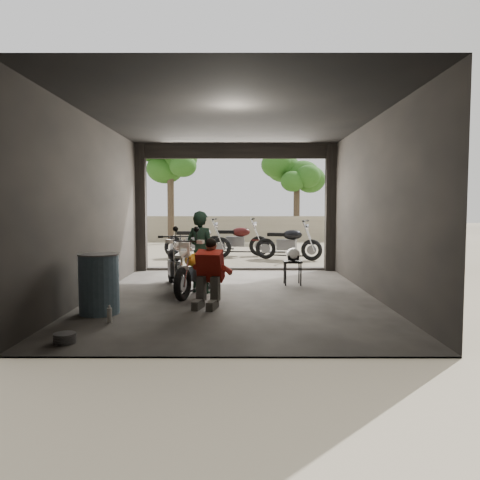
{
  "coord_description": "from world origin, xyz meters",
  "views": [
    {
      "loc": [
        0.13,
        -8.41,
        1.62
      ],
      "look_at": [
        0.11,
        0.6,
        0.99
      ],
      "focal_mm": 35.0,
      "sensor_mm": 36.0,
      "label": 1
    }
  ],
  "objects_px": {
    "outside_bike_c": "(288,240)",
    "oil_drum": "(99,285)",
    "mechanic": "(208,275)",
    "main_bike": "(196,266)",
    "outside_bike_a": "(198,238)",
    "stool": "(293,264)",
    "helmet": "(293,254)",
    "rider": "(201,252)",
    "sign_post": "(354,208)",
    "outside_bike_b": "(237,237)",
    "left_bike": "(175,261)"
  },
  "relations": [
    {
      "from": "mechanic",
      "to": "sign_post",
      "type": "xyz_separation_m",
      "value": [
        3.51,
        4.97,
        1.05
      ]
    },
    {
      "from": "outside_bike_c",
      "to": "mechanic",
      "type": "xyz_separation_m",
      "value": [
        -1.98,
        -6.89,
        -0.08
      ]
    },
    {
      "from": "outside_bike_a",
      "to": "outside_bike_b",
      "type": "relative_size",
      "value": 1.0
    },
    {
      "from": "stool",
      "to": "outside_bike_a",
      "type": "bearing_deg",
      "value": 114.97
    },
    {
      "from": "main_bike",
      "to": "left_bike",
      "type": "distance_m",
      "value": 0.88
    },
    {
      "from": "rider",
      "to": "sign_post",
      "type": "distance_m",
      "value": 5.33
    },
    {
      "from": "rider",
      "to": "stool",
      "type": "relative_size",
      "value": 3.01
    },
    {
      "from": "outside_bike_c",
      "to": "rider",
      "type": "relative_size",
      "value": 1.17
    },
    {
      "from": "outside_bike_c",
      "to": "mechanic",
      "type": "bearing_deg",
      "value": -177.23
    },
    {
      "from": "stool",
      "to": "sign_post",
      "type": "height_order",
      "value": "sign_post"
    },
    {
      "from": "main_bike",
      "to": "helmet",
      "type": "distance_m",
      "value": 2.19
    },
    {
      "from": "left_bike",
      "to": "outside_bike_c",
      "type": "distance_m",
      "value": 5.79
    },
    {
      "from": "main_bike",
      "to": "stool",
      "type": "relative_size",
      "value": 3.1
    },
    {
      "from": "stool",
      "to": "helmet",
      "type": "distance_m",
      "value": 0.21
    },
    {
      "from": "main_bike",
      "to": "outside_bike_a",
      "type": "bearing_deg",
      "value": 111.57
    },
    {
      "from": "outside_bike_b",
      "to": "stool",
      "type": "distance_m",
      "value": 6.06
    },
    {
      "from": "stool",
      "to": "helmet",
      "type": "bearing_deg",
      "value": -63.62
    },
    {
      "from": "left_bike",
      "to": "rider",
      "type": "bearing_deg",
      "value": -58.83
    },
    {
      "from": "outside_bike_c",
      "to": "mechanic",
      "type": "relative_size",
      "value": 1.69
    },
    {
      "from": "outside_bike_a",
      "to": "sign_post",
      "type": "relative_size",
      "value": 0.79
    },
    {
      "from": "mechanic",
      "to": "rider",
      "type": "bearing_deg",
      "value": 112.24
    },
    {
      "from": "main_bike",
      "to": "oil_drum",
      "type": "height_order",
      "value": "main_bike"
    },
    {
      "from": "helmet",
      "to": "rider",
      "type": "bearing_deg",
      "value": -159.11
    },
    {
      "from": "outside_bike_c",
      "to": "oil_drum",
      "type": "relative_size",
      "value": 1.99
    },
    {
      "from": "left_bike",
      "to": "sign_post",
      "type": "bearing_deg",
      "value": 21.73
    },
    {
      "from": "left_bike",
      "to": "outside_bike_b",
      "type": "bearing_deg",
      "value": 64.84
    },
    {
      "from": "left_bike",
      "to": "rider",
      "type": "xyz_separation_m",
      "value": [
        0.57,
        -0.56,
        0.23
      ]
    },
    {
      "from": "outside_bike_a",
      "to": "stool",
      "type": "relative_size",
      "value": 3.64
    },
    {
      "from": "outside_bike_b",
      "to": "mechanic",
      "type": "bearing_deg",
      "value": -178.36
    },
    {
      "from": "helmet",
      "to": "sign_post",
      "type": "xyz_separation_m",
      "value": [
        1.91,
        2.82,
        0.94
      ]
    },
    {
      "from": "outside_bike_b",
      "to": "oil_drum",
      "type": "relative_size",
      "value": 2.04
    },
    {
      "from": "mechanic",
      "to": "sign_post",
      "type": "distance_m",
      "value": 6.18
    },
    {
      "from": "main_bike",
      "to": "rider",
      "type": "height_order",
      "value": "rider"
    },
    {
      "from": "rider",
      "to": "helmet",
      "type": "bearing_deg",
      "value": -130.01
    },
    {
      "from": "rider",
      "to": "stool",
      "type": "xyz_separation_m",
      "value": [
        1.82,
        0.9,
        -0.34
      ]
    },
    {
      "from": "outside_bike_b",
      "to": "helmet",
      "type": "bearing_deg",
      "value": -164.12
    },
    {
      "from": "outside_bike_a",
      "to": "outside_bike_c",
      "type": "bearing_deg",
      "value": -97.11
    },
    {
      "from": "oil_drum",
      "to": "sign_post",
      "type": "xyz_separation_m",
      "value": [
        5.12,
        5.47,
        1.13
      ]
    },
    {
      "from": "mechanic",
      "to": "oil_drum",
      "type": "distance_m",
      "value": 1.68
    },
    {
      "from": "mechanic",
      "to": "outside_bike_c",
      "type": "bearing_deg",
      "value": 85.89
    },
    {
      "from": "rider",
      "to": "helmet",
      "type": "xyz_separation_m",
      "value": [
        1.83,
        0.89,
        -0.13
      ]
    },
    {
      "from": "main_bike",
      "to": "mechanic",
      "type": "xyz_separation_m",
      "value": [
        0.31,
        -1.08,
        0.01
      ]
    },
    {
      "from": "outside_bike_b",
      "to": "sign_post",
      "type": "distance_m",
      "value": 4.52
    },
    {
      "from": "mechanic",
      "to": "oil_drum",
      "type": "height_order",
      "value": "mechanic"
    },
    {
      "from": "left_bike",
      "to": "sign_post",
      "type": "distance_m",
      "value": 5.44
    },
    {
      "from": "rider",
      "to": "stool",
      "type": "distance_m",
      "value": 2.06
    },
    {
      "from": "main_bike",
      "to": "outside_bike_a",
      "type": "height_order",
      "value": "outside_bike_a"
    },
    {
      "from": "outside_bike_b",
      "to": "mechanic",
      "type": "relative_size",
      "value": 1.74
    },
    {
      "from": "stool",
      "to": "rider",
      "type": "bearing_deg",
      "value": -153.67
    },
    {
      "from": "stool",
      "to": "main_bike",
      "type": "bearing_deg",
      "value": -150.39
    }
  ]
}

